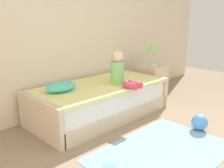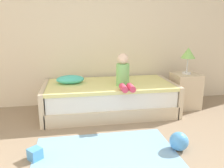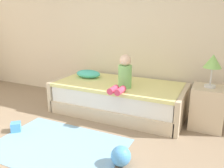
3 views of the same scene
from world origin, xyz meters
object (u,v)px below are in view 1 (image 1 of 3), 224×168
object	(u,v)px
nightstand	(152,81)
table_lamp	(154,47)
toy_ball	(200,122)
pillow	(61,87)
bed	(100,100)
child_figure	(120,71)

from	to	relation	value
nightstand	table_lamp	bearing A→B (deg)	0.00
table_lamp	toy_ball	xyz separation A→B (m)	(-0.75, -1.34, -0.83)
table_lamp	pillow	size ratio (longest dim) A/B	1.02
toy_ball	bed	bearing A→B (deg)	114.67
table_lamp	toy_ball	bearing A→B (deg)	-119.23
pillow	toy_ball	size ratio (longest dim) A/B	2.03
bed	child_figure	xyz separation A→B (m)	(0.18, -0.23, 0.46)
nightstand	table_lamp	distance (m)	0.64
bed	nightstand	size ratio (longest dim) A/B	3.52
table_lamp	bed	bearing A→B (deg)	-178.74
bed	pillow	distance (m)	0.71
nightstand	toy_ball	world-z (taller)	nightstand
toy_ball	nightstand	bearing A→B (deg)	60.77
bed	toy_ball	distance (m)	1.45
bed	nightstand	xyz separation A→B (m)	(1.35, 0.03, 0.05)
bed	child_figure	world-z (taller)	child_figure
child_figure	toy_ball	bearing A→B (deg)	-68.73
nightstand	toy_ball	bearing A→B (deg)	-119.23
bed	pillow	size ratio (longest dim) A/B	4.80
child_figure	bed	bearing A→B (deg)	128.33
bed	table_lamp	bearing A→B (deg)	1.26
bed	table_lamp	xyz separation A→B (m)	(1.35, 0.03, 0.69)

